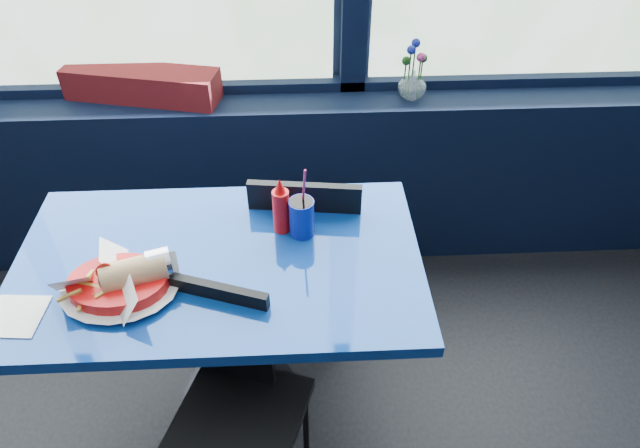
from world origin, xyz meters
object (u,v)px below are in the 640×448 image
Objects in this scene: flower_vase at (413,81)px; food_basket at (120,282)px; ketchup_bottle at (281,208)px; chair_near_back at (302,245)px; soda_cup at (302,217)px; near_table at (225,300)px; chair_near_front at (231,385)px; planter_box at (142,84)px.

food_basket is (-0.96, -0.97, -0.08)m from flower_vase.
chair_near_back is at bearing 73.54° from ketchup_bottle.
soda_cup reaches higher than chair_near_back.
chair_near_front reaches higher than near_table.
planter_box reaches higher than chair_near_back.
chair_near_front is at bearing -123.44° from soda_cup.
near_table is 0.35m from food_basket.
chair_near_front is 1.35m from flower_vase.
near_table is at bearing 114.72° from chair_near_front.
near_table is 4.59× the size of soda_cup.
flower_vase is 0.88m from soda_cup.
soda_cup reaches higher than chair_near_front.
planter_box reaches higher than near_table.
near_table is 1.15m from flower_vase.
near_table is 6.17× the size of ketchup_bottle.
soda_cup is (-0.46, -0.75, -0.06)m from flower_vase.
chair_near_front is at bearing -58.24° from planter_box.
ketchup_bottle is (-0.06, -0.20, 0.35)m from chair_near_back.
planter_box is at bearing 125.61° from ketchup_bottle.
planter_box is 3.18× the size of ketchup_bottle.
planter_box is 2.02× the size of food_basket.
near_table is 3.91× the size of food_basket.
soda_cup is at bearing 97.44° from chair_near_back.
ketchup_bottle is at bearing -41.59° from planter_box.
planter_box is at bearing 177.35° from flower_vase.
soda_cup is (0.06, -0.02, -0.02)m from ketchup_bottle.
food_basket is 0.50m from ketchup_bottle.
near_table is 0.42m from chair_near_back.
food_basket is (-0.50, -0.44, 0.30)m from chair_near_back.
flower_vase reaches higher than near_table.
flower_vase reaches higher than soda_cup.
flower_vase is 1.23× the size of ketchup_bottle.
chair_near_back is 0.80m from flower_vase.
ketchup_bottle is at bearing 84.54° from chair_near_front.
chair_near_back is at bearing -30.19° from planter_box.
chair_near_back is 0.73m from food_basket.
chair_near_back reaches higher than near_table.
ketchup_bottle reaches higher than planter_box.
chair_near_front is (0.02, -0.24, -0.11)m from near_table.
chair_near_back is 0.41m from ketchup_bottle.
near_table is 0.35m from ketchup_bottle.
soda_cup is at bearing -17.18° from ketchup_bottle.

